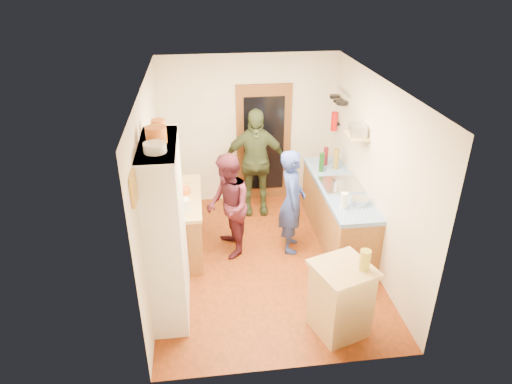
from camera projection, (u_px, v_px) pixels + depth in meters
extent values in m
cube|color=#8B3610|center=(265.00, 260.00, 6.70)|extent=(3.00, 4.00, 0.02)
cube|color=silver|center=(267.00, 83.00, 5.50)|extent=(3.00, 4.00, 0.02)
cube|color=beige|center=(249.00, 130.00, 7.88)|extent=(3.00, 0.02, 2.60)
cube|color=beige|center=(297.00, 272.00, 4.33)|extent=(3.00, 0.02, 2.60)
cube|color=beige|center=(151.00, 187.00, 5.93)|extent=(0.02, 4.00, 2.60)
cube|color=beige|center=(374.00, 174.00, 6.27)|extent=(0.02, 4.00, 2.60)
cube|color=brown|center=(264.00, 144.00, 7.98)|extent=(0.95, 0.06, 2.10)
cube|color=black|center=(264.00, 144.00, 7.95)|extent=(0.70, 0.02, 1.70)
cube|color=silver|center=(166.00, 231.00, 5.34)|extent=(0.40, 1.20, 2.20)
cube|color=silver|center=(157.00, 145.00, 4.85)|extent=(0.40, 1.14, 0.04)
cylinder|color=white|center=(155.00, 148.00, 4.60)|extent=(0.23, 0.23, 0.10)
cylinder|color=orange|center=(156.00, 135.00, 4.82)|extent=(0.22, 0.22, 0.18)
cylinder|color=orange|center=(158.00, 126.00, 5.13)|extent=(0.16, 0.16, 0.14)
cube|color=#A06B2E|center=(181.00, 225.00, 6.77)|extent=(0.60, 1.40, 0.85)
cube|color=tan|center=(179.00, 198.00, 6.56)|extent=(0.64, 1.44, 0.05)
cube|color=white|center=(181.00, 206.00, 6.13)|extent=(0.26, 0.22, 0.17)
cylinder|color=white|center=(174.00, 196.00, 6.36)|extent=(0.18, 0.18, 0.19)
cylinder|color=orange|center=(184.00, 191.00, 6.61)|extent=(0.22, 0.22, 0.08)
cube|color=tan|center=(181.00, 181.00, 6.98)|extent=(0.33, 0.26, 0.02)
cube|color=#A06B2E|center=(337.00, 213.00, 7.08)|extent=(0.60, 2.20, 0.84)
cube|color=#084BBA|center=(340.00, 187.00, 6.88)|extent=(0.62, 2.22, 0.06)
cube|color=silver|center=(340.00, 185.00, 6.83)|extent=(0.55, 0.58, 0.04)
cylinder|color=silver|center=(338.00, 181.00, 6.77)|extent=(0.18, 0.18, 0.12)
cylinder|color=#143F14|center=(322.00, 162.00, 7.25)|extent=(0.09, 0.09, 0.31)
cylinder|color=#591419|center=(326.00, 156.00, 7.47)|extent=(0.09, 0.09, 0.31)
cylinder|color=olive|center=(336.00, 159.00, 7.34)|extent=(0.11, 0.11, 0.34)
cylinder|color=white|center=(344.00, 201.00, 6.20)|extent=(0.12, 0.12, 0.23)
cylinder|color=silver|center=(359.00, 201.00, 6.33)|extent=(0.29, 0.29, 0.09)
cube|color=tan|center=(340.00, 301.00, 5.26)|extent=(0.70, 0.70, 0.86)
cube|color=tan|center=(344.00, 269.00, 5.05)|extent=(0.79, 0.79, 0.05)
cube|color=white|center=(337.00, 267.00, 5.07)|extent=(0.42, 0.38, 0.02)
cylinder|color=#AD9E2D|center=(365.00, 260.00, 4.96)|extent=(0.15, 0.15, 0.24)
cylinder|color=silver|center=(343.00, 92.00, 7.27)|extent=(0.02, 0.65, 0.02)
cylinder|color=black|center=(342.00, 103.00, 7.17)|extent=(0.18, 0.18, 0.05)
cylinder|color=black|center=(338.00, 101.00, 7.35)|extent=(0.16, 0.16, 0.05)
cylinder|color=black|center=(335.00, 97.00, 7.52)|extent=(0.17, 0.17, 0.05)
cube|color=tan|center=(357.00, 136.00, 6.47)|extent=(0.26, 0.42, 0.03)
cube|color=silver|center=(358.00, 130.00, 6.43)|extent=(0.26, 0.33, 0.15)
cube|color=black|center=(337.00, 124.00, 7.70)|extent=(0.06, 0.10, 0.04)
cylinder|color=red|center=(334.00, 121.00, 7.67)|extent=(0.11, 0.11, 0.32)
cube|color=gold|center=(134.00, 188.00, 4.23)|extent=(0.03, 0.25, 0.30)
imported|color=navy|center=(294.00, 202.00, 6.60)|extent=(0.47, 0.63, 1.60)
imported|color=#471926|center=(229.00, 205.00, 6.57)|extent=(0.67, 0.82, 1.56)
imported|color=#333E23|center=(256.00, 162.00, 7.58)|extent=(1.11, 0.53, 1.84)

